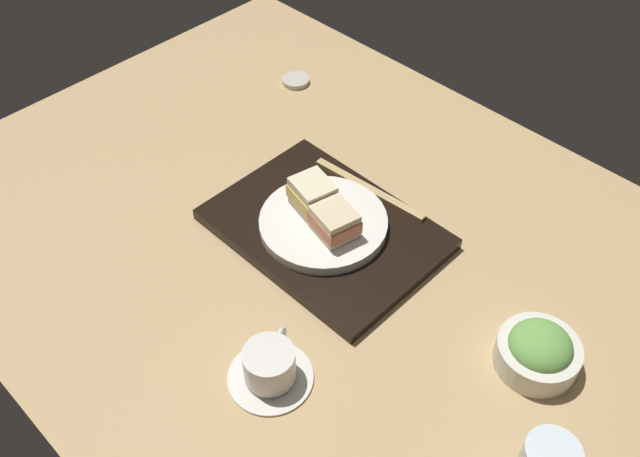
# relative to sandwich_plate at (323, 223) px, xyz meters

# --- Properties ---
(ground_plane) EXTENTS (1.40, 1.00, 0.03)m
(ground_plane) POSITION_rel_sandwich_plate_xyz_m (-0.02, 0.02, -0.05)
(ground_plane) COLOR tan
(serving_tray) EXTENTS (0.37, 0.27, 0.02)m
(serving_tray) POSITION_rel_sandwich_plate_xyz_m (0.00, -0.00, -0.02)
(serving_tray) COLOR black
(serving_tray) RESTS_ON ground_plane
(sandwich_plate) EXTENTS (0.21, 0.21, 0.02)m
(sandwich_plate) POSITION_rel_sandwich_plate_xyz_m (0.00, 0.00, 0.00)
(sandwich_plate) COLOR white
(sandwich_plate) RESTS_ON serving_tray
(sandwich_near) EXTENTS (0.08, 0.07, 0.05)m
(sandwich_near) POSITION_rel_sandwich_plate_xyz_m (-0.03, 0.01, 0.03)
(sandwich_near) COLOR beige
(sandwich_near) RESTS_ON sandwich_plate
(sandwich_far) EXTENTS (0.08, 0.08, 0.05)m
(sandwich_far) POSITION_rel_sandwich_plate_xyz_m (0.03, -0.01, 0.04)
(sandwich_far) COLOR beige
(sandwich_far) RESTS_ON sandwich_plate
(salad_bowl) EXTENTS (0.12, 0.12, 0.07)m
(salad_bowl) POSITION_rel_sandwich_plate_xyz_m (-0.39, -0.03, -0.00)
(salad_bowl) COLOR silver
(salad_bowl) RESTS_ON ground_plane
(chopsticks_pair) EXTENTS (0.23, 0.03, 0.01)m
(chopsticks_pair) POSITION_rel_sandwich_plate_xyz_m (0.00, -0.12, -0.01)
(chopsticks_pair) COLOR tan
(chopsticks_pair) RESTS_ON serving_tray
(coffee_cup) EXTENTS (0.12, 0.12, 0.06)m
(coffee_cup) POSITION_rel_sandwich_plate_xyz_m (-0.14, 0.25, -0.00)
(coffee_cup) COLOR silver
(coffee_cup) RESTS_ON ground_plane
(small_sauce_dish) EXTENTS (0.06, 0.06, 0.01)m
(small_sauce_dish) POSITION_rel_sandwich_plate_xyz_m (0.35, -0.27, -0.03)
(small_sauce_dish) COLOR beige
(small_sauce_dish) RESTS_ON ground_plane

